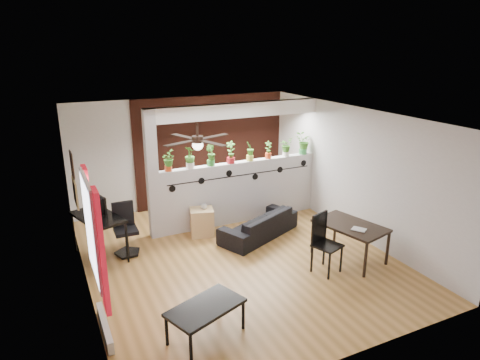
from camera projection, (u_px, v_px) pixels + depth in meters
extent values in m
cube|color=olive|center=(236.00, 259.00, 7.92)|extent=(6.30, 7.10, 0.10)
cube|color=#B7B7BA|center=(182.00, 152.00, 10.10)|extent=(6.30, 0.04, 2.90)
cube|color=#B7B7BA|center=(348.00, 268.00, 4.91)|extent=(6.30, 0.04, 2.90)
cube|color=#B7B7BA|center=(79.00, 215.00, 6.43)|extent=(0.04, 7.10, 2.90)
cube|color=#B7B7BA|center=(354.00, 172.00, 8.58)|extent=(0.04, 7.10, 2.90)
cube|color=white|center=(236.00, 114.00, 7.09)|extent=(6.30, 7.10, 0.10)
cube|color=#BCBCC1|center=(240.00, 192.00, 9.32)|extent=(3.60, 0.18, 1.35)
cube|color=white|center=(240.00, 110.00, 8.77)|extent=(3.60, 0.18, 0.30)
cube|color=#BCBCC1|center=(152.00, 175.00, 8.34)|extent=(0.22, 0.20, 2.60)
cube|color=#A1432E|center=(214.00, 149.00, 10.39)|extent=(3.90, 0.05, 2.60)
cube|color=black|center=(242.00, 175.00, 9.11)|extent=(3.31, 0.01, 0.02)
cylinder|color=black|center=(172.00, 189.00, 8.50)|extent=(0.14, 0.01, 0.14)
cylinder|color=black|center=(201.00, 181.00, 8.73)|extent=(0.14, 0.01, 0.14)
cylinder|color=black|center=(229.00, 173.00, 8.96)|extent=(0.14, 0.01, 0.14)
cylinder|color=black|center=(255.00, 177.00, 9.26)|extent=(0.14, 0.01, 0.14)
cylinder|color=black|center=(280.00, 170.00, 9.49)|extent=(0.14, 0.01, 0.14)
cylinder|color=black|center=(304.00, 163.00, 9.72)|extent=(0.14, 0.01, 0.14)
cube|color=white|center=(90.00, 229.00, 5.34)|extent=(0.02, 0.95, 1.25)
cube|color=white|center=(91.00, 229.00, 5.34)|extent=(0.04, 1.05, 1.35)
cube|color=red|center=(101.00, 252.00, 4.96)|extent=(0.06, 0.30, 1.55)
cube|color=red|center=(90.00, 221.00, 5.82)|extent=(0.06, 0.30, 1.55)
cube|color=beige|center=(105.00, 327.00, 5.80)|extent=(0.08, 1.00, 0.18)
cube|color=olive|center=(75.00, 192.00, 7.25)|extent=(0.03, 0.60, 0.45)
cube|color=#8C7259|center=(72.00, 165.00, 7.05)|extent=(0.03, 0.30, 0.40)
cube|color=black|center=(72.00, 165.00, 7.05)|extent=(0.02, 0.34, 0.44)
cylinder|color=black|center=(197.00, 130.00, 6.55)|extent=(0.04, 0.04, 0.20)
cylinder|color=black|center=(198.00, 139.00, 6.60)|extent=(0.18, 0.18, 0.10)
sphere|color=white|center=(198.00, 145.00, 6.63)|extent=(0.17, 0.17, 0.17)
cube|color=black|center=(214.00, 137.00, 6.83)|extent=(0.55, 0.29, 0.01)
cube|color=black|center=(184.00, 137.00, 6.83)|extent=(0.29, 0.55, 0.01)
cube|color=black|center=(180.00, 143.00, 6.37)|extent=(0.55, 0.29, 0.01)
cube|color=black|center=(212.00, 143.00, 6.38)|extent=(0.29, 0.55, 0.01)
cylinder|color=#C64117|center=(168.00, 168.00, 8.44)|extent=(0.15, 0.15, 0.12)
imported|color=#255D1A|center=(168.00, 158.00, 8.38)|extent=(0.19, 0.23, 0.31)
cylinder|color=white|center=(190.00, 165.00, 8.63)|extent=(0.16, 0.16, 0.12)
imported|color=#255D1A|center=(190.00, 155.00, 8.56)|extent=(0.28, 0.29, 0.35)
cylinder|color=#2F8330|center=(211.00, 163.00, 8.81)|extent=(0.16, 0.16, 0.12)
imported|color=#255D1A|center=(211.00, 153.00, 8.75)|extent=(0.27, 0.29, 0.34)
cylinder|color=#B01C23|center=(231.00, 160.00, 9.00)|extent=(0.17, 0.17, 0.12)
imported|color=#255D1A|center=(231.00, 150.00, 8.93)|extent=(0.32, 0.32, 0.37)
cylinder|color=#D3D24A|center=(250.00, 158.00, 9.18)|extent=(0.15, 0.15, 0.12)
imported|color=#255D1A|center=(250.00, 149.00, 9.12)|extent=(0.28, 0.26, 0.32)
cylinder|color=#E9491B|center=(268.00, 156.00, 9.37)|extent=(0.13, 0.13, 0.12)
imported|color=#255D1A|center=(268.00, 148.00, 9.31)|extent=(0.22, 0.20, 0.28)
cylinder|color=white|center=(286.00, 153.00, 9.55)|extent=(0.15, 0.15, 0.12)
imported|color=#255D1A|center=(286.00, 145.00, 9.49)|extent=(0.27, 0.25, 0.32)
cylinder|color=green|center=(303.00, 151.00, 9.74)|extent=(0.18, 0.18, 0.12)
imported|color=#255D1A|center=(303.00, 141.00, 9.67)|extent=(0.31, 0.29, 0.38)
imported|color=black|center=(259.00, 225.00, 8.68)|extent=(1.83, 1.30, 0.50)
cube|color=tan|center=(202.00, 222.00, 8.72)|extent=(0.55, 0.52, 0.56)
imported|color=gray|center=(204.00, 206.00, 8.64)|extent=(0.15, 0.15, 0.10)
cube|color=black|center=(98.00, 217.00, 7.65)|extent=(0.91, 1.25, 0.04)
cylinder|color=black|center=(100.00, 252.00, 7.25)|extent=(0.04, 0.04, 0.77)
cylinder|color=black|center=(127.00, 243.00, 7.59)|extent=(0.04, 0.04, 0.77)
cylinder|color=black|center=(74.00, 233.00, 7.97)|extent=(0.04, 0.04, 0.77)
cylinder|color=black|center=(100.00, 225.00, 8.31)|extent=(0.04, 0.04, 0.77)
imported|color=black|center=(96.00, 208.00, 7.75)|extent=(0.36, 0.15, 0.20)
cylinder|color=black|center=(128.00, 253.00, 7.97)|extent=(0.50, 0.50, 0.04)
cylinder|color=black|center=(127.00, 242.00, 7.91)|extent=(0.06, 0.06, 0.43)
cube|color=black|center=(126.00, 231.00, 7.83)|extent=(0.42, 0.42, 0.07)
cube|color=black|center=(123.00, 214.00, 7.91)|extent=(0.39, 0.07, 0.46)
cube|color=black|center=(350.00, 226.00, 7.64)|extent=(1.03, 1.38, 0.04)
cylinder|color=black|center=(365.00, 260.00, 7.12)|extent=(0.05, 0.05, 0.63)
cylinder|color=black|center=(388.00, 248.00, 7.53)|extent=(0.05, 0.05, 0.63)
cylinder|color=black|center=(313.00, 237.00, 7.96)|extent=(0.05, 0.05, 0.63)
cylinder|color=black|center=(335.00, 228.00, 8.37)|extent=(0.05, 0.05, 0.63)
imported|color=gray|center=(357.00, 231.00, 7.34)|extent=(0.27, 0.29, 0.02)
cube|color=black|center=(327.00, 246.00, 7.23)|extent=(0.53, 0.53, 0.03)
cube|color=black|center=(319.00, 227.00, 7.27)|extent=(0.39, 0.16, 0.53)
cube|color=black|center=(329.00, 266.00, 7.07)|extent=(0.04, 0.04, 0.50)
cube|color=black|center=(341.00, 259.00, 7.30)|extent=(0.04, 0.04, 0.50)
cube|color=black|center=(313.00, 245.00, 7.23)|extent=(0.04, 0.04, 1.02)
cube|color=black|center=(325.00, 239.00, 7.46)|extent=(0.04, 0.04, 1.02)
cube|color=black|center=(206.00, 307.00, 5.62)|extent=(1.15, 0.89, 0.05)
cylinder|color=black|center=(191.00, 349.00, 5.21)|extent=(0.05, 0.05, 0.43)
cylinder|color=black|center=(243.00, 315.00, 5.86)|extent=(0.05, 0.05, 0.43)
cylinder|color=black|center=(167.00, 331.00, 5.53)|extent=(0.05, 0.05, 0.43)
cylinder|color=black|center=(219.00, 301.00, 6.17)|extent=(0.05, 0.05, 0.43)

